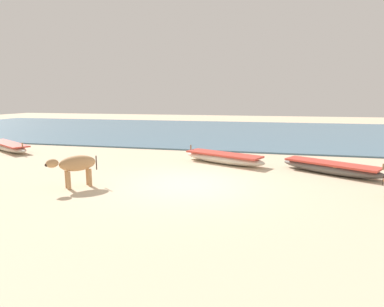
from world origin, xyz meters
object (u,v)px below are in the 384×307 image
fishing_boat_0 (223,158)px  fishing_boat_3 (331,168)px  fishing_boat_5 (8,146)px  cow_adult_tan (76,165)px

fishing_boat_0 → fishing_boat_3: bearing=-169.3°
fishing_boat_3 → fishing_boat_0: bearing=-162.4°
fishing_boat_5 → cow_adult_tan: bearing=-5.8°
fishing_boat_3 → fishing_boat_5: 15.52m
fishing_boat_5 → cow_adult_tan: cow_adult_tan is taller
fishing_boat_0 → fishing_boat_5: size_ratio=0.87×
fishing_boat_0 → fishing_boat_5: (-11.39, 0.65, -0.01)m
fishing_boat_0 → fishing_boat_3: size_ratio=1.06×
fishing_boat_3 → fishing_boat_5: size_ratio=0.82×
cow_adult_tan → fishing_boat_3: bearing=156.8°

